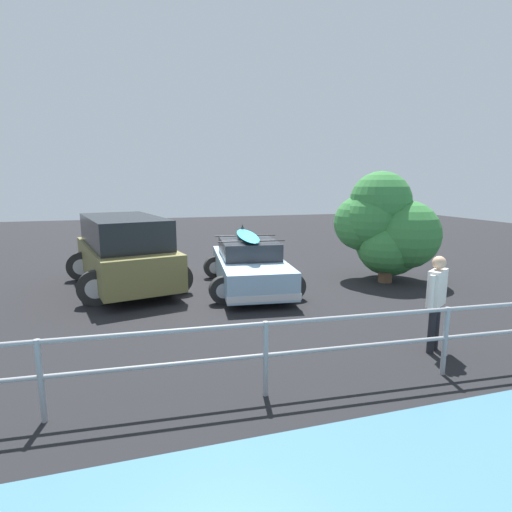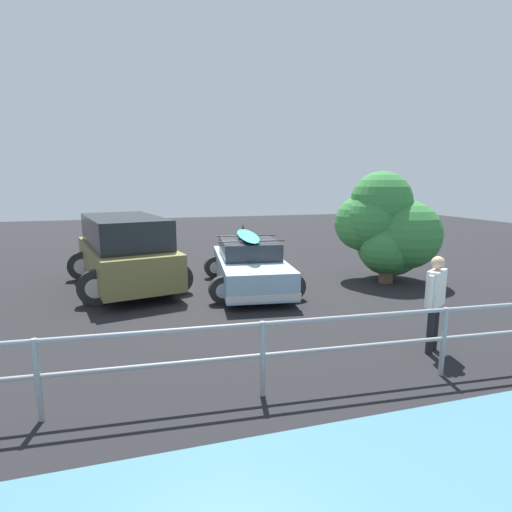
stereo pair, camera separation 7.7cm
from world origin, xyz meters
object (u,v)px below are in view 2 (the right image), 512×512
(sedan_car, at_px, (249,265))
(bush_near_left, at_px, (386,229))
(suv_car, at_px, (125,251))
(person_bystander, at_px, (435,295))

(sedan_car, xyz_separation_m, bush_near_left, (-3.83, 0.30, 0.85))
(suv_car, distance_m, bush_near_left, 7.07)
(sedan_car, distance_m, person_bystander, 5.08)
(person_bystander, relative_size, bush_near_left, 0.52)
(sedan_car, xyz_separation_m, suv_car, (3.11, -1.00, 0.35))
(suv_car, bearing_deg, person_bystander, 130.46)
(suv_car, height_order, bush_near_left, bush_near_left)
(sedan_car, height_order, suv_car, suv_car)
(sedan_car, bearing_deg, suv_car, -17.91)
(person_bystander, bearing_deg, suv_car, -49.54)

